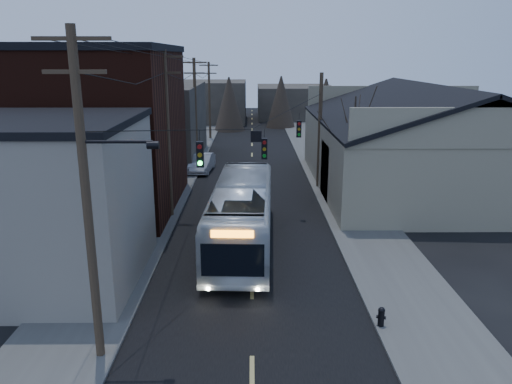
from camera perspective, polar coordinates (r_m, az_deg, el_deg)
road_surface at (r=42.61m, az=-0.46°, el=2.23°), size 9.00×110.00×0.02m
sidewalk_left at (r=43.10m, az=-9.14°, el=2.25°), size 4.00×110.00×0.12m
sidewalk_right at (r=43.09m, az=8.22°, el=2.29°), size 4.00×110.00×0.12m
building_clapboard at (r=23.23m, az=-23.28°, el=-1.30°), size 8.00×8.00×7.00m
building_brick at (r=33.39m, az=-18.03°, el=6.56°), size 10.00×12.00×10.00m
building_left_far at (r=48.84m, az=-11.79°, el=7.75°), size 9.00×14.00×7.00m
warehouse at (r=39.37m, az=18.87°, el=4.31°), size 16.16×20.60×7.73m
building_far_left at (r=77.04m, az=-5.01°, el=10.28°), size 10.00×12.00×6.00m
building_far_right at (r=82.12m, az=4.50°, el=10.25°), size 12.00×14.00×5.00m
bare_tree at (r=32.73m, az=11.01°, el=4.38°), size 0.40×0.40×7.20m
utility_lines at (r=36.10m, az=-5.47°, el=7.77°), size 11.24×45.28×10.50m
bus at (r=25.79m, az=-1.62°, el=-2.54°), size 3.43×12.62×3.48m
parked_car at (r=43.13m, az=-6.20°, el=3.33°), size 2.05×4.81×1.54m
fire_hydrant at (r=19.20m, az=14.12°, el=-13.56°), size 0.36×0.25×0.74m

